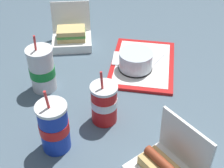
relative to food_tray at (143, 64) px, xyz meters
name	(u,v)px	position (x,y,z in m)	size (l,w,h in m)	color
ground_plane	(116,99)	(0.21, -0.13, -0.01)	(3.20, 3.20, 0.00)	#4C6070
food_tray	(143,64)	(0.00, 0.00, 0.00)	(0.42, 0.34, 0.01)	red
cake_container	(136,61)	(0.04, -0.04, 0.04)	(0.14, 0.14, 0.08)	black
ketchup_cup	(144,54)	(-0.04, 0.01, 0.02)	(0.04, 0.04, 0.02)	white
napkin_stack	(124,59)	(-0.03, -0.07, 0.01)	(0.10, 0.10, 0.00)	white
plastic_fork	(157,60)	(-0.01, 0.06, 0.01)	(0.11, 0.01, 0.01)	white
clamshell_sandwich_left	(72,37)	(-0.18, -0.30, 0.04)	(0.18, 0.18, 0.18)	white
soda_cup_front	(42,70)	(0.12, -0.40, 0.08)	(0.10, 0.10, 0.23)	white
soda_cup_back	(54,127)	(0.42, -0.33, 0.08)	(0.09, 0.09, 0.23)	#1938B7
soda_cup_corner	(104,103)	(0.31, -0.18, 0.07)	(0.09, 0.09, 0.21)	red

